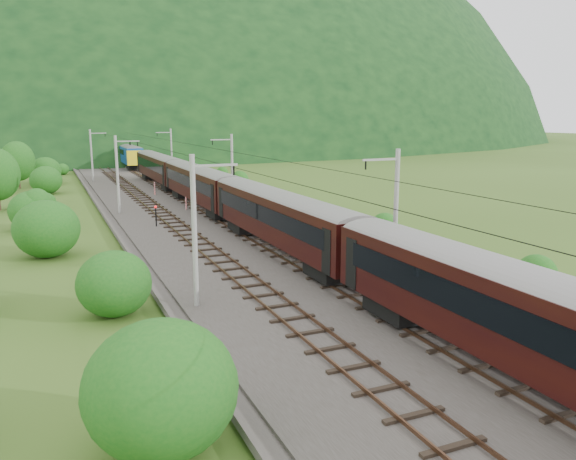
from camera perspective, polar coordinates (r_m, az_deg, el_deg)
name	(u,v)px	position (r m, az deg, el deg)	size (l,w,h in m)	color
ground	(302,296)	(32.56, 1.47, -6.74)	(600.00, 600.00, 0.00)	#344E18
railbed	(245,255)	(41.45, -4.37, -2.57)	(14.00, 220.00, 0.30)	#38332D
track_left	(214,255)	(40.70, -7.57, -2.58)	(2.40, 220.00, 0.27)	brown
track_right	(275,249)	(42.22, -1.30, -1.98)	(2.40, 220.00, 0.27)	brown
catenary_left	(118,173)	(60.70, -16.88, 5.59)	(2.54, 192.28, 8.00)	gray
catenary_right	(231,168)	(63.29, -5.76, 6.24)	(2.54, 192.28, 8.00)	gray
overhead_wires	(244,161)	(40.34, -4.52, 7.05)	(4.83, 198.00, 0.03)	black
mountain_main	(72,139)	(288.51, -21.13, 8.64)	(504.00, 360.00, 244.00)	black
train	(283,210)	(40.21, -0.50, 2.02)	(3.03, 166.54, 5.27)	black
hazard_post_near	(155,188)	(74.55, -13.39, 4.13)	(0.17, 0.17, 1.60)	red
hazard_post_far	(186,203)	(61.68, -10.32, 2.70)	(0.15, 0.15, 1.40)	red
signal	(156,214)	(52.64, -13.28, 1.56)	(0.21, 0.21, 1.91)	black
vegetation_left	(32,212)	(50.18, -24.57, 1.70)	(12.78, 147.24, 6.86)	#175316
vegetation_right	(350,217)	(52.56, 6.33, 1.33)	(4.51, 106.04, 2.32)	#175316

